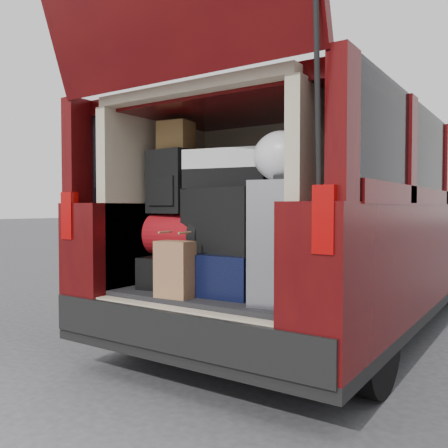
{
  "coord_description": "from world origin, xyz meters",
  "views": [
    {
      "loc": [
        1.65,
        -2.28,
        1.07
      ],
      "look_at": [
        -0.03,
        0.2,
        0.97
      ],
      "focal_mm": 38.0,
      "sensor_mm": 36.0,
      "label": 1
    }
  ],
  "objects_px": {
    "kraft_bag": "(175,269)",
    "twotone_duffel": "(230,169)",
    "black_soft_case": "(229,220)",
    "black_hardshell": "(180,271)",
    "backpack": "(170,182)",
    "red_duffel": "(181,235)",
    "silver_roller": "(285,242)",
    "navy_hardshell": "(233,272)"
  },
  "relations": [
    {
      "from": "kraft_bag",
      "to": "twotone_duffel",
      "type": "height_order",
      "value": "twotone_duffel"
    },
    {
      "from": "twotone_duffel",
      "to": "backpack",
      "type": "bearing_deg",
      "value": 179.66
    },
    {
      "from": "black_soft_case",
      "to": "black_hardshell",
      "type": "bearing_deg",
      "value": -170.75
    },
    {
      "from": "black_soft_case",
      "to": "twotone_duffel",
      "type": "xyz_separation_m",
      "value": [
        -0.03,
        0.06,
        0.32
      ]
    },
    {
      "from": "kraft_bag",
      "to": "backpack",
      "type": "relative_size",
      "value": 0.78
    },
    {
      "from": "silver_roller",
      "to": "twotone_duffel",
      "type": "xyz_separation_m",
      "value": [
        -0.46,
        0.15,
        0.43
      ]
    },
    {
      "from": "black_hardshell",
      "to": "backpack",
      "type": "bearing_deg",
      "value": -161.59
    },
    {
      "from": "black_hardshell",
      "to": "red_duffel",
      "type": "bearing_deg",
      "value": -50.2
    },
    {
      "from": "black_hardshell",
      "to": "twotone_duffel",
      "type": "relative_size",
      "value": 0.95
    },
    {
      "from": "black_soft_case",
      "to": "red_duffel",
      "type": "bearing_deg",
      "value": -168.66
    },
    {
      "from": "kraft_bag",
      "to": "red_duffel",
      "type": "relative_size",
      "value": 0.76
    },
    {
      "from": "navy_hardshell",
      "to": "kraft_bag",
      "type": "height_order",
      "value": "kraft_bag"
    },
    {
      "from": "kraft_bag",
      "to": "backpack",
      "type": "height_order",
      "value": "backpack"
    },
    {
      "from": "navy_hardshell",
      "to": "twotone_duffel",
      "type": "height_order",
      "value": "twotone_duffel"
    },
    {
      "from": "navy_hardshell",
      "to": "black_soft_case",
      "type": "bearing_deg",
      "value": -122.6
    },
    {
      "from": "black_soft_case",
      "to": "backpack",
      "type": "bearing_deg",
      "value": -166.75
    },
    {
      "from": "black_hardshell",
      "to": "backpack",
      "type": "height_order",
      "value": "backpack"
    },
    {
      "from": "navy_hardshell",
      "to": "silver_roller",
      "type": "bearing_deg",
      "value": -18.0
    },
    {
      "from": "silver_roller",
      "to": "backpack",
      "type": "bearing_deg",
      "value": 167.02
    },
    {
      "from": "silver_roller",
      "to": "black_soft_case",
      "type": "bearing_deg",
      "value": 159.58
    },
    {
      "from": "red_duffel",
      "to": "kraft_bag",
      "type": "bearing_deg",
      "value": -59.84
    },
    {
      "from": "red_duffel",
      "to": "twotone_duffel",
      "type": "xyz_separation_m",
      "value": [
        0.35,
        0.06,
        0.42
      ]
    },
    {
      "from": "black_soft_case",
      "to": "twotone_duffel",
      "type": "distance_m",
      "value": 0.32
    },
    {
      "from": "navy_hardshell",
      "to": "red_duffel",
      "type": "xyz_separation_m",
      "value": [
        -0.39,
        -0.02,
        0.22
      ]
    },
    {
      "from": "silver_roller",
      "to": "red_duffel",
      "type": "xyz_separation_m",
      "value": [
        -0.81,
        0.09,
        0.01
      ]
    },
    {
      "from": "kraft_bag",
      "to": "silver_roller",
      "type": "bearing_deg",
      "value": 17.29
    },
    {
      "from": "red_duffel",
      "to": "twotone_duffel",
      "type": "bearing_deg",
      "value": 6.16
    },
    {
      "from": "black_soft_case",
      "to": "backpack",
      "type": "distance_m",
      "value": 0.52
    },
    {
      "from": "black_hardshell",
      "to": "silver_roller",
      "type": "distance_m",
      "value": 0.86
    },
    {
      "from": "navy_hardshell",
      "to": "twotone_duffel",
      "type": "distance_m",
      "value": 0.64
    },
    {
      "from": "kraft_bag",
      "to": "black_soft_case",
      "type": "xyz_separation_m",
      "value": [
        0.16,
        0.32,
        0.28
      ]
    },
    {
      "from": "black_hardshell",
      "to": "silver_roller",
      "type": "relative_size",
      "value": 0.76
    },
    {
      "from": "kraft_bag",
      "to": "twotone_duffel",
      "type": "bearing_deg",
      "value": 66.67
    },
    {
      "from": "navy_hardshell",
      "to": "red_duffel",
      "type": "distance_m",
      "value": 0.45
    },
    {
      "from": "navy_hardshell",
      "to": "black_soft_case",
      "type": "height_order",
      "value": "black_soft_case"
    },
    {
      "from": "red_duffel",
      "to": "backpack",
      "type": "xyz_separation_m",
      "value": [
        -0.07,
        -0.02,
        0.35
      ]
    },
    {
      "from": "black_hardshell",
      "to": "black_soft_case",
      "type": "height_order",
      "value": "black_soft_case"
    },
    {
      "from": "navy_hardshell",
      "to": "black_soft_case",
      "type": "xyz_separation_m",
      "value": [
        -0.01,
        -0.02,
        0.32
      ]
    },
    {
      "from": "silver_roller",
      "to": "red_duffel",
      "type": "relative_size",
      "value": 1.54
    },
    {
      "from": "black_hardshell",
      "to": "red_duffel",
      "type": "xyz_separation_m",
      "value": [
        0.02,
        -0.01,
        0.24
      ]
    },
    {
      "from": "backpack",
      "to": "navy_hardshell",
      "type": "bearing_deg",
      "value": 7.66
    },
    {
      "from": "kraft_bag",
      "to": "navy_hardshell",
      "type": "bearing_deg",
      "value": 58.53
    }
  ]
}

